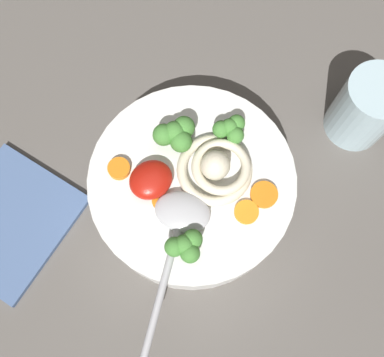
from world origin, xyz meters
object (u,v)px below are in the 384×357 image
object	(u,v)px
soup_bowl	(192,187)
soup_spoon	(179,224)
drinking_glass	(366,108)
noodle_pile	(216,168)
folded_napkin	(9,221)

from	to	relation	value
soup_bowl	soup_spoon	xyz separation A→B (cm)	(-4.11, -3.58, 4.07)
drinking_glass	noodle_pile	bearing A→B (deg)	170.63
noodle_pile	drinking_glass	world-z (taller)	noodle_pile
soup_spoon	drinking_glass	bearing A→B (deg)	137.71
drinking_glass	folded_napkin	bearing A→B (deg)	161.98
folded_napkin	drinking_glass	bearing A→B (deg)	-18.02
soup_bowl	folded_napkin	world-z (taller)	soup_bowl
soup_spoon	folded_napkin	world-z (taller)	soup_spoon
drinking_glass	folded_napkin	xyz separation A→B (cm)	(-43.10, 14.02, -4.31)
soup_bowl	noodle_pile	world-z (taller)	noodle_pile
soup_bowl	drinking_glass	xyz separation A→B (cm)	(22.81, -4.15, 1.22)
soup_bowl	drinking_glass	world-z (taller)	drinking_glass
soup_bowl	noodle_pile	size ratio (longest dim) A/B	2.53
noodle_pile	soup_spoon	xyz separation A→B (cm)	(-6.76, -2.76, -0.35)
noodle_pile	drinking_glass	distance (cm)	20.68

